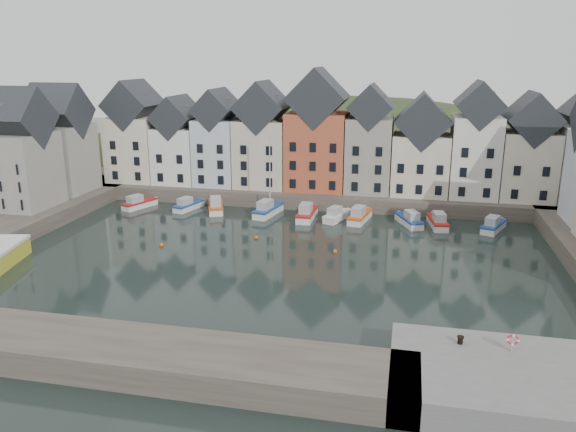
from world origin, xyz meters
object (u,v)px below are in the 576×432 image
(boat_d, at_px, (268,210))
(life_ring_post, at_px, (513,340))
(mooring_bollard, at_px, (460,340))
(boat_a, at_px, (139,204))

(boat_d, xyz_separation_m, life_ring_post, (26.22, -36.17, 2.05))
(boat_d, distance_m, life_ring_post, 44.72)
(life_ring_post, bearing_deg, boat_d, 125.93)
(boat_d, distance_m, mooring_bollard, 42.49)
(boat_a, bearing_deg, boat_d, 21.41)
(boat_a, height_order, boat_d, boat_d)
(boat_a, bearing_deg, life_ring_post, -17.43)
(boat_a, bearing_deg, mooring_bollard, -19.25)
(life_ring_post, bearing_deg, mooring_bollard, 173.09)
(boat_a, height_order, life_ring_post, life_ring_post)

